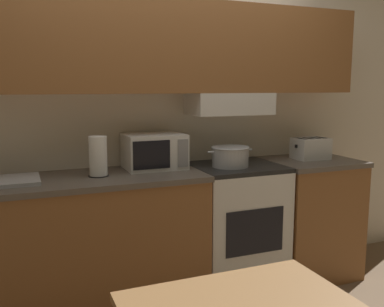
{
  "coord_description": "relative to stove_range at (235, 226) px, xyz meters",
  "views": [
    {
      "loc": [
        -0.95,
        -3.02,
        1.51
      ],
      "look_at": [
        0.05,
        -0.55,
        1.09
      ],
      "focal_mm": 40.0,
      "sensor_mm": 36.0,
      "label": 1
    }
  ],
  "objects": [
    {
      "name": "microwave",
      "position": [
        -0.59,
        0.11,
        0.59
      ],
      "size": [
        0.41,
        0.32,
        0.24
      ],
      "color": "silver",
      "rests_on": "lower_counter_main"
    },
    {
      "name": "stove_range",
      "position": [
        0.0,
        0.0,
        0.0
      ],
      "size": [
        0.64,
        0.58,
        0.94
      ],
      "color": "silver",
      "rests_on": "ground_plane"
    },
    {
      "name": "lower_counter_main",
      "position": [
        -1.17,
        -0.01,
        0.0
      ],
      "size": [
        1.69,
        0.61,
        0.94
      ],
      "color": "brown",
      "rests_on": "ground_plane"
    },
    {
      "name": "lower_counter_right_stub",
      "position": [
        0.66,
        -0.01,
        0.0
      ],
      "size": [
        0.68,
        0.61,
        0.94
      ],
      "color": "brown",
      "rests_on": "ground_plane"
    },
    {
      "name": "toaster",
      "position": [
        0.67,
        0.02,
        0.55
      ],
      "size": [
        0.28,
        0.19,
        0.17
      ],
      "color": "silver",
      "rests_on": "lower_counter_right_stub"
    },
    {
      "name": "wall_back",
      "position": [
        -0.49,
        0.23,
        1.03
      ],
      "size": [
        5.4,
        0.38,
        2.55
      ],
      "color": "silver",
      "rests_on": "ground_plane"
    },
    {
      "name": "cooking_pot",
      "position": [
        -0.07,
        -0.04,
        0.55
      ],
      "size": [
        0.35,
        0.28,
        0.14
      ],
      "color": "#B7BABF",
      "rests_on": "stove_range"
    },
    {
      "name": "paper_towel_roll",
      "position": [
        -1.0,
        -0.01,
        0.6
      ],
      "size": [
        0.13,
        0.13,
        0.26
      ],
      "color": "black",
      "rests_on": "lower_counter_main"
    },
    {
      "name": "ground_plane",
      "position": [
        -0.51,
        0.29,
        -0.47
      ],
      "size": [
        16.0,
        16.0,
        0.0
      ],
      "primitive_type": "plane",
      "color": "#7F664C"
    }
  ]
}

